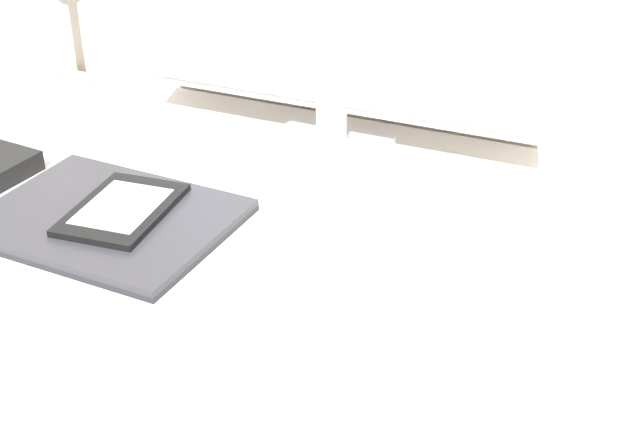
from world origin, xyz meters
name	(u,v)px	position (x,y,z in m)	size (l,w,h in m)	color
monitor	(333,5)	(-0.10, 0.42, 0.94)	(0.64, 0.11, 0.42)	silver
keyboard	(558,285)	(0.30, 0.16, 0.73)	(0.33, 0.10, 0.01)	silver
laptop	(108,220)	(-0.27, 0.07, 0.73)	(0.33, 0.26, 0.02)	#232328
ereader	(122,209)	(-0.26, 0.09, 0.74)	(0.13, 0.18, 0.01)	black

